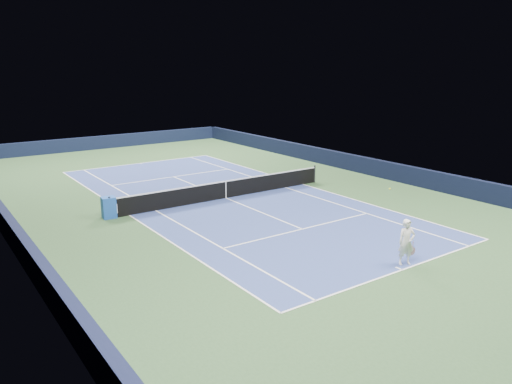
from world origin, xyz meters
TOP-DOWN VIEW (x-y plane):
  - ground at (0.00, 0.00)m, footprint 40.00×40.00m
  - wall_far at (0.00, 19.82)m, footprint 22.00×0.35m
  - wall_right at (10.82, 0.00)m, footprint 0.35×40.00m
  - wall_left at (-10.82, 0.00)m, footprint 0.35×40.00m
  - court_surface at (0.00, 0.00)m, footprint 10.97×23.77m
  - baseline_far at (0.00, 11.88)m, footprint 10.97×0.08m
  - baseline_near at (0.00, -11.88)m, footprint 10.97×0.08m
  - sideline_doubles_right at (5.49, 0.00)m, footprint 0.08×23.77m
  - sideline_doubles_left at (-5.49, 0.00)m, footprint 0.08×23.77m
  - sideline_singles_right at (4.12, 0.00)m, footprint 0.08×23.77m
  - sideline_singles_left at (-4.12, 0.00)m, footprint 0.08×23.77m
  - service_line_far at (0.00, 6.40)m, footprint 8.23×0.08m
  - service_line_near at (0.00, -6.40)m, footprint 8.23×0.08m
  - center_service_line at (0.00, 0.00)m, footprint 0.08×12.80m
  - center_mark_far at (0.00, 11.73)m, footprint 0.08×0.30m
  - center_mark_near at (0.00, -11.73)m, footprint 0.08×0.30m
  - tennis_net at (0.00, 0.00)m, footprint 12.90×0.10m
  - sponsor_cube at (-6.40, 0.17)m, footprint 0.68×0.63m
  - tennis_player at (0.50, -11.59)m, footprint 0.84×1.35m

SIDE VIEW (x-z plane):
  - ground at x=0.00m, z-range 0.00..0.00m
  - court_surface at x=0.00m, z-range 0.00..0.01m
  - baseline_far at x=0.00m, z-range 0.01..0.01m
  - baseline_near at x=0.00m, z-range 0.01..0.01m
  - sideline_doubles_right at x=5.49m, z-range 0.01..0.01m
  - sideline_doubles_left at x=-5.49m, z-range 0.01..0.01m
  - sideline_singles_right at x=4.12m, z-range 0.01..0.01m
  - sideline_singles_left at x=-4.12m, z-range 0.01..0.01m
  - service_line_far at x=0.00m, z-range 0.01..0.01m
  - service_line_near at x=0.00m, z-range 0.01..0.01m
  - center_service_line at x=0.00m, z-range 0.01..0.01m
  - center_mark_far at x=0.00m, z-range 0.01..0.01m
  - center_mark_near at x=0.00m, z-range 0.01..0.01m
  - tennis_net at x=0.00m, z-range -0.03..1.04m
  - sponsor_cube at x=-6.40m, z-range 0.00..1.02m
  - wall_far at x=0.00m, z-range 0.00..1.10m
  - wall_right at x=10.82m, z-range 0.00..1.10m
  - wall_left at x=-10.82m, z-range 0.00..1.10m
  - tennis_player at x=0.50m, z-range -0.47..2.19m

